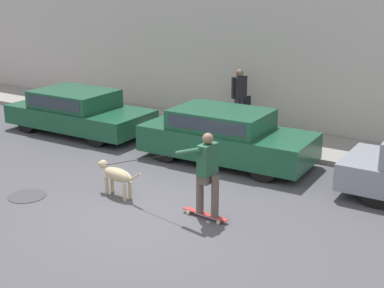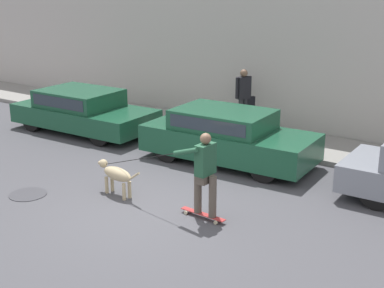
% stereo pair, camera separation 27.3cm
% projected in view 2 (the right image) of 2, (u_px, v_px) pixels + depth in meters
% --- Properties ---
extents(ground_plane, '(36.00, 36.00, 0.00)m').
position_uv_depth(ground_plane, '(152.00, 213.00, 9.87)').
color(ground_plane, '#47474C').
extents(back_wall, '(32.00, 0.30, 4.19)m').
position_uv_depth(back_wall, '(302.00, 58.00, 14.40)').
color(back_wall, '#B2ADA8').
rests_on(back_wall, ground_plane).
extents(sidewalk_curb, '(30.00, 2.07, 0.12)m').
position_uv_depth(sidewalk_curb, '(278.00, 141.00, 14.05)').
color(sidewalk_curb, gray).
rests_on(sidewalk_curb, ground_plane).
extents(parked_car_0, '(4.15, 1.92, 1.18)m').
position_uv_depth(parked_car_0, '(83.00, 111.00, 14.99)').
color(parked_car_0, black).
rests_on(parked_car_0, ground_plane).
extents(parked_car_1, '(4.09, 1.83, 1.25)m').
position_uv_depth(parked_car_1, '(227.00, 137.00, 12.44)').
color(parked_car_1, black).
rests_on(parked_car_1, ground_plane).
extents(dog, '(1.20, 0.37, 0.66)m').
position_uv_depth(dog, '(116.00, 174.00, 10.57)').
color(dog, tan).
rests_on(dog, ground_plane).
extents(skateboarder, '(2.88, 0.57, 1.61)m').
position_uv_depth(skateboarder, '(205.00, 171.00, 9.38)').
color(skateboarder, beige).
rests_on(skateboarder, ground_plane).
extents(pedestrian_with_bag, '(0.37, 0.60, 1.66)m').
position_uv_depth(pedestrian_with_bag, '(244.00, 96.00, 14.77)').
color(pedestrian_with_bag, '#28282D').
rests_on(pedestrian_with_bag, sidewalk_curb).
extents(manhole_cover, '(0.75, 0.75, 0.01)m').
position_uv_depth(manhole_cover, '(28.00, 194.00, 10.71)').
color(manhole_cover, '#38383D').
rests_on(manhole_cover, ground_plane).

